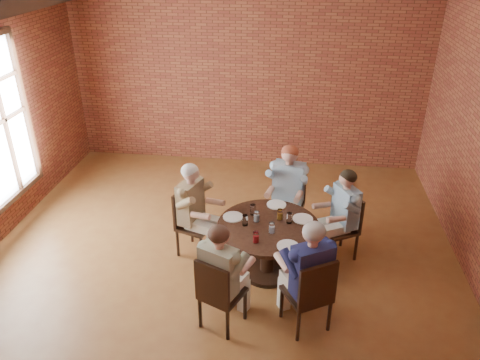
# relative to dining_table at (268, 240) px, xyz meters

# --- Properties ---
(floor) EXTENTS (7.00, 7.00, 0.00)m
(floor) POSITION_rel_dining_table_xyz_m (-0.66, -0.04, -0.53)
(floor) COLOR brown
(floor) RESTS_ON ground
(wall_back) EXTENTS (7.00, 0.00, 7.00)m
(wall_back) POSITION_rel_dining_table_xyz_m (-0.66, 3.46, 1.17)
(wall_back) COLOR brown
(wall_back) RESTS_ON ground
(dining_table) EXTENTS (1.29, 1.29, 0.75)m
(dining_table) POSITION_rel_dining_table_xyz_m (0.00, 0.00, 0.00)
(dining_table) COLOR black
(dining_table) RESTS_ON floor
(chair_a) EXTENTS (0.56, 0.56, 0.92)m
(chair_a) POSITION_rel_dining_table_xyz_m (1.01, 0.54, -0.03)
(chair_a) COLOR black
(chair_a) RESTS_ON floor
(diner_a) EXTENTS (0.80, 0.75, 1.31)m
(diner_a) POSITION_rel_dining_table_xyz_m (0.93, 0.50, 0.13)
(diner_a) COLOR teal
(diner_a) RESTS_ON floor
(chair_b) EXTENTS (0.54, 0.54, 0.97)m
(chair_b) POSITION_rel_dining_table_xyz_m (0.22, 1.07, -0.01)
(chair_b) COLOR black
(chair_b) RESTS_ON floor
(diner_b) EXTENTS (0.70, 0.80, 1.40)m
(diner_b) POSITION_rel_dining_table_xyz_m (0.20, 0.97, 0.17)
(diner_b) COLOR #7F94A2
(diner_b) RESTS_ON floor
(chair_c) EXTENTS (0.55, 0.55, 0.95)m
(chair_c) POSITION_rel_dining_table_xyz_m (-1.10, 0.37, -0.02)
(chair_c) COLOR black
(chair_c) RESTS_ON floor
(diner_c) EXTENTS (0.80, 0.72, 1.35)m
(diner_c) POSITION_rel_dining_table_xyz_m (-1.01, 0.34, 0.15)
(diner_c) COLOR brown
(diner_c) RESTS_ON floor
(chair_d) EXTENTS (0.57, 0.57, 0.94)m
(chair_d) POSITION_rel_dining_table_xyz_m (-0.47, -1.03, -0.02)
(chair_d) COLOR black
(chair_d) RESTS_ON floor
(diner_d) EXTENTS (0.75, 0.81, 1.34)m
(diner_d) POSITION_rel_dining_table_xyz_m (-0.44, -0.96, 0.14)
(diner_d) COLOR beige
(diner_d) RESTS_ON floor
(chair_e) EXTENTS (0.62, 0.62, 0.97)m
(chair_e) POSITION_rel_dining_table_xyz_m (0.54, -0.93, -0.01)
(chair_e) COLOR black
(chair_e) RESTS_ON floor
(diner_e) EXTENTS (0.83, 0.88, 1.39)m
(diner_e) POSITION_rel_dining_table_xyz_m (0.49, -0.85, 0.17)
(diner_e) COLOR #1B1E4C
(diner_e) RESTS_ON floor
(plate_a) EXTENTS (0.26, 0.26, 0.01)m
(plate_a) POSITION_rel_dining_table_xyz_m (0.43, 0.18, 0.23)
(plate_a) COLOR white
(plate_a) RESTS_ON dining_table
(plate_b) EXTENTS (0.26, 0.26, 0.01)m
(plate_b) POSITION_rel_dining_table_xyz_m (0.07, 0.50, 0.23)
(plate_b) COLOR white
(plate_b) RESTS_ON dining_table
(plate_c) EXTENTS (0.26, 0.26, 0.01)m
(plate_c) POSITION_rel_dining_table_xyz_m (-0.46, 0.12, 0.23)
(plate_c) COLOR white
(plate_c) RESTS_ON dining_table
(plate_d) EXTENTS (0.26, 0.26, 0.01)m
(plate_d) POSITION_rel_dining_table_xyz_m (0.26, -0.43, 0.23)
(plate_d) COLOR white
(plate_d) RESTS_ON dining_table
(glass_a) EXTENTS (0.07, 0.07, 0.14)m
(glass_a) POSITION_rel_dining_table_xyz_m (0.25, 0.08, 0.29)
(glass_a) COLOR white
(glass_a) RESTS_ON dining_table
(glass_b) EXTENTS (0.07, 0.07, 0.14)m
(glass_b) POSITION_rel_dining_table_xyz_m (0.13, 0.15, 0.29)
(glass_b) COLOR white
(glass_b) RESTS_ON dining_table
(glass_c) EXTENTS (0.07, 0.07, 0.14)m
(glass_c) POSITION_rel_dining_table_xyz_m (-0.22, 0.23, 0.29)
(glass_c) COLOR white
(glass_c) RESTS_ON dining_table
(glass_d) EXTENTS (0.07, 0.07, 0.14)m
(glass_d) POSITION_rel_dining_table_xyz_m (-0.16, 0.07, 0.29)
(glass_d) COLOR white
(glass_d) RESTS_ON dining_table
(glass_e) EXTENTS (0.07, 0.07, 0.14)m
(glass_e) POSITION_rel_dining_table_xyz_m (-0.29, -0.04, 0.29)
(glass_e) COLOR white
(glass_e) RESTS_ON dining_table
(glass_f) EXTENTS (0.07, 0.07, 0.14)m
(glass_f) POSITION_rel_dining_table_xyz_m (-0.12, -0.39, 0.29)
(glass_f) COLOR white
(glass_f) RESTS_ON dining_table
(glass_g) EXTENTS (0.07, 0.07, 0.14)m
(glass_g) POSITION_rel_dining_table_xyz_m (0.05, -0.16, 0.29)
(glass_g) COLOR white
(glass_g) RESTS_ON dining_table
(smartphone) EXTENTS (0.07, 0.13, 0.01)m
(smartphone) POSITION_rel_dining_table_xyz_m (0.28, -0.41, 0.23)
(smartphone) COLOR black
(smartphone) RESTS_ON dining_table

